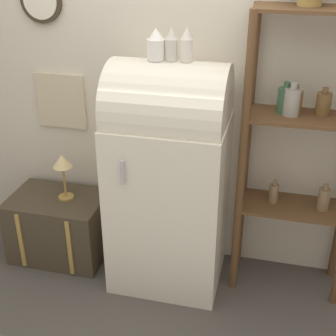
# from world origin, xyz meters

# --- Properties ---
(ground_plane) EXTENTS (12.00, 12.00, 0.00)m
(ground_plane) POSITION_xyz_m (0.00, 0.00, 0.00)
(ground_plane) COLOR #4C4742
(wall_back) EXTENTS (7.00, 0.09, 2.70)m
(wall_back) POSITION_xyz_m (-0.01, 0.57, 1.35)
(wall_back) COLOR beige
(wall_back) RESTS_ON ground_plane
(refrigerator) EXTENTS (0.72, 0.64, 1.53)m
(refrigerator) POSITION_xyz_m (-0.00, 0.24, 0.79)
(refrigerator) COLOR silver
(refrigerator) RESTS_ON ground_plane
(suitcase_trunk) EXTENTS (0.68, 0.47, 0.48)m
(suitcase_trunk) POSITION_xyz_m (-0.84, 0.28, 0.24)
(suitcase_trunk) COLOR #423828
(suitcase_trunk) RESTS_ON ground_plane
(shelf_unit) EXTENTS (0.72, 0.34, 1.83)m
(shelf_unit) POSITION_xyz_m (0.79, 0.36, 1.06)
(shelf_unit) COLOR brown
(shelf_unit) RESTS_ON ground_plane
(vase_left) EXTENTS (0.10, 0.10, 0.18)m
(vase_left) POSITION_xyz_m (-0.08, 0.25, 1.61)
(vase_left) COLOR white
(vase_left) RESTS_ON refrigerator
(vase_center) EXTENTS (0.07, 0.07, 0.19)m
(vase_center) POSITION_xyz_m (0.01, 0.25, 1.61)
(vase_center) COLOR beige
(vase_center) RESTS_ON refrigerator
(vase_right) EXTENTS (0.07, 0.07, 0.19)m
(vase_right) POSITION_xyz_m (0.10, 0.25, 1.62)
(vase_right) COLOR silver
(vase_right) RESTS_ON refrigerator
(desk_lamp) EXTENTS (0.14, 0.14, 0.34)m
(desk_lamp) POSITION_xyz_m (-0.77, 0.29, 0.74)
(desk_lamp) COLOR #AD8942
(desk_lamp) RESTS_ON suitcase_trunk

